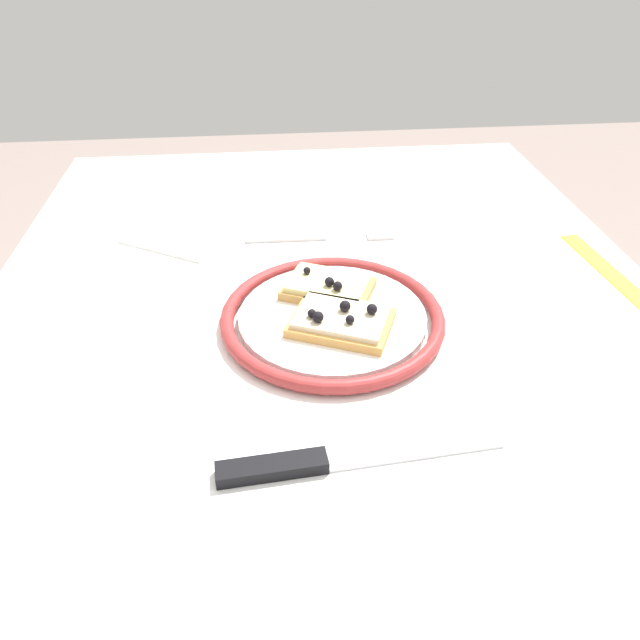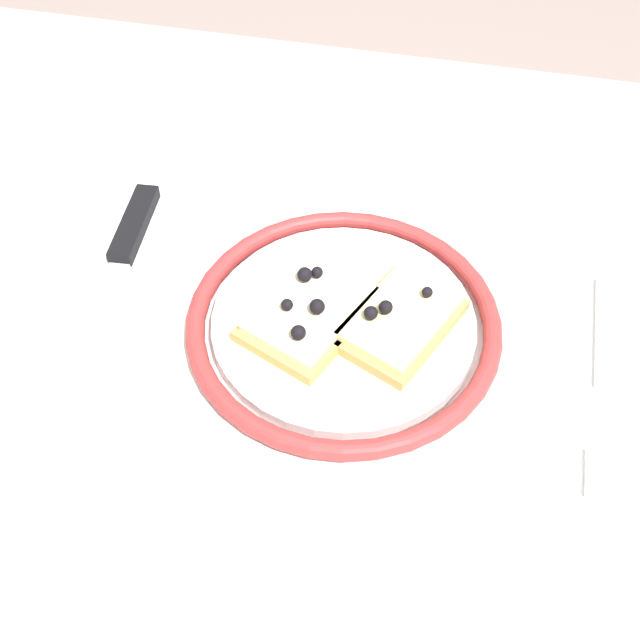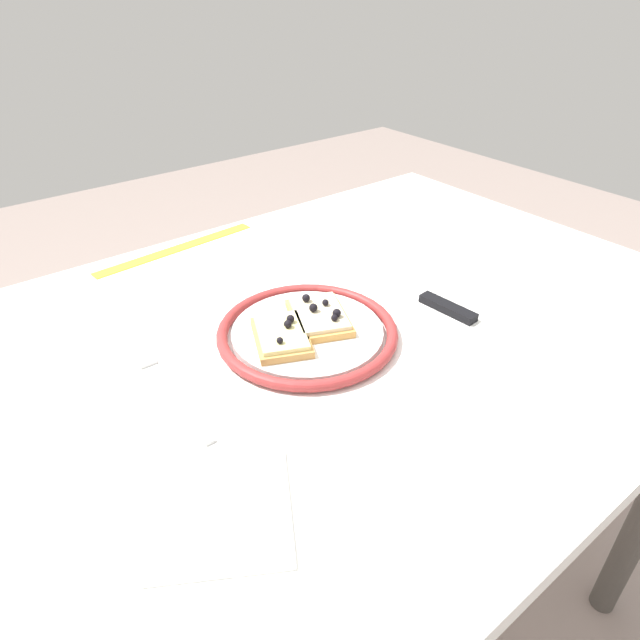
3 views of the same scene
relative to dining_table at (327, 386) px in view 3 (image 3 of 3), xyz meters
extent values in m
plane|color=gray|center=(0.00, 0.00, -0.66)|extent=(6.00, 6.00, 0.00)
cube|color=white|center=(0.00, 0.00, 0.09)|extent=(1.15, 0.79, 0.03)
cylinder|color=#4C4742|center=(0.51, 0.34, -0.29)|extent=(0.05, 0.05, 0.74)
cylinder|color=white|center=(-0.03, 0.00, 0.11)|extent=(0.20, 0.20, 0.01)
torus|color=maroon|center=(-0.03, 0.00, 0.11)|extent=(0.24, 0.24, 0.01)
cube|color=tan|center=(-0.01, 0.01, 0.12)|extent=(0.11, 0.12, 0.01)
cube|color=beige|center=(-0.01, 0.01, 0.13)|extent=(0.09, 0.11, 0.01)
sphere|color=black|center=(-0.01, 0.04, 0.14)|extent=(0.01, 0.01, 0.01)
sphere|color=black|center=(-0.01, -0.02, 0.14)|extent=(0.01, 0.01, 0.01)
sphere|color=black|center=(0.00, -0.02, 0.14)|extent=(0.01, 0.01, 0.01)
sphere|color=black|center=(-0.02, 0.01, 0.14)|extent=(0.01, 0.01, 0.01)
sphere|color=black|center=(0.01, 0.01, 0.14)|extent=(0.01, 0.01, 0.01)
cube|color=tan|center=(-0.08, 0.00, 0.12)|extent=(0.10, 0.12, 0.01)
cube|color=#E7DF90|center=(-0.08, 0.00, 0.13)|extent=(0.09, 0.10, 0.01)
sphere|color=black|center=(-0.09, -0.02, 0.13)|extent=(0.01, 0.01, 0.01)
sphere|color=black|center=(-0.06, 0.01, 0.14)|extent=(0.01, 0.01, 0.01)
sphere|color=black|center=(-0.07, 0.00, 0.14)|extent=(0.01, 0.01, 0.01)
cube|color=silver|center=(0.15, 0.05, 0.10)|extent=(0.03, 0.15, 0.00)
cube|color=black|center=(0.16, -0.07, 0.11)|extent=(0.03, 0.09, 0.01)
cube|color=silver|center=(-0.23, -0.04, 0.10)|extent=(0.01, 0.11, 0.00)
cube|color=silver|center=(-0.23, 0.09, 0.10)|extent=(0.02, 0.04, 0.00)
cube|color=yellow|center=(-0.05, 0.36, 0.10)|extent=(0.30, 0.05, 0.00)
cube|color=white|center=(-0.27, -0.18, 0.10)|extent=(0.17, 0.18, 0.00)
camera|label=1|loc=(0.48, -0.06, 0.48)|focal=33.17mm
camera|label=2|loc=(-0.10, 0.37, 0.56)|focal=43.30mm
camera|label=3|loc=(-0.39, -0.49, 0.53)|focal=30.98mm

